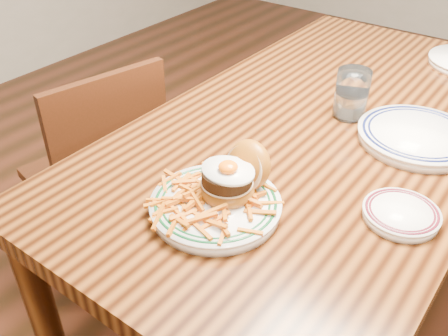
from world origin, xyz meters
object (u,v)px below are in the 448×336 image
Objects in this scene: table at (325,148)px; main_plate at (221,194)px; chair_left at (102,173)px; side_plate at (401,213)px.

table is 5.58× the size of main_plate.
side_plate is at bearing 11.72° from chair_left.
chair_left is 5.39× the size of side_plate.
chair_left is at bearing -157.73° from table.
chair_left is at bearing 179.38° from side_plate.
side_plate is (0.97, -0.01, 0.32)m from chair_left.
side_plate is at bearing -42.74° from table.
table is 1.91× the size of chair_left.
chair_left reaches higher than table.
main_plate reaches higher than chair_left.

